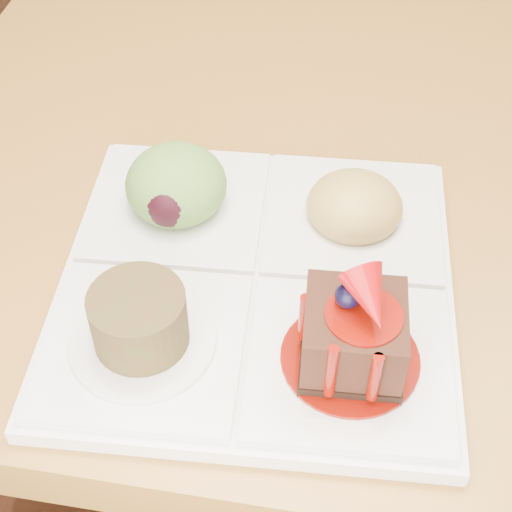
# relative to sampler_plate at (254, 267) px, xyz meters

# --- Properties ---
(ground) EXTENTS (6.00, 6.00, 0.00)m
(ground) POSITION_rel_sampler_plate_xyz_m (0.19, 0.75, -0.77)
(ground) COLOR #5B2F1A
(sampler_plate) EXTENTS (0.27, 0.27, 0.10)m
(sampler_plate) POSITION_rel_sampler_plate_xyz_m (0.00, 0.00, 0.00)
(sampler_plate) COLOR silver
(sampler_plate) RESTS_ON dining_table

